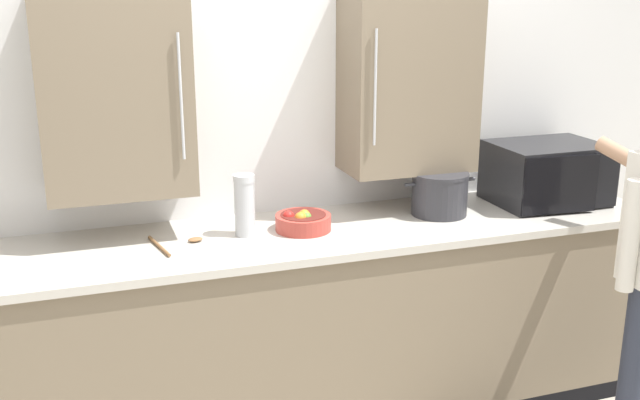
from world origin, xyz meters
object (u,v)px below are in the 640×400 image
fruit_bowl (303,221)px  stock_pot (440,193)px  thermos_flask (245,205)px  microwave_oven (543,174)px  wooden_spoon (176,243)px

fruit_bowl → stock_pot: 0.68m
thermos_flask → stock_pot: thermos_flask is taller
microwave_oven → fruit_bowl: (-1.25, -0.03, -0.11)m
thermos_flask → stock_pot: (0.94, 0.00, -0.03)m
microwave_oven → fruit_bowl: bearing=-178.8°
microwave_oven → thermos_flask: size_ratio=1.97×
fruit_bowl → stock_pot: size_ratio=0.68×
fruit_bowl → stock_pot: stock_pot is taller
microwave_oven → stock_pot: microwave_oven is taller
thermos_flask → fruit_bowl: bearing=-3.6°
microwave_oven → stock_pot: size_ratio=1.47×
wooden_spoon → fruit_bowl: bearing=1.8°
stock_pot → wooden_spoon: bearing=-178.3°
fruit_bowl → stock_pot: bearing=1.6°
microwave_oven → wooden_spoon: 1.82m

